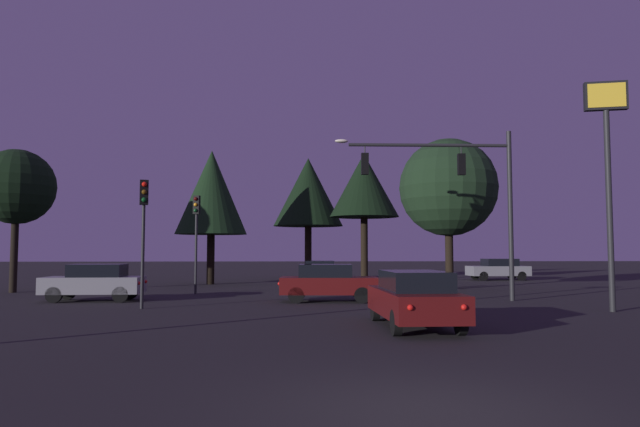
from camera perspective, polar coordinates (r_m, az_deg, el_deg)
The scene contains 15 objects.
ground_plane at distance 31.89m, azimuth 0.19°, elevation -7.50°, with size 168.00×168.00×0.00m, color black.
traffic_signal_mast_arm at distance 24.53m, azimuth 13.79°, elevation 3.00°, with size 7.47×0.44×7.12m.
traffic_light_corner_left at distance 21.41m, azimuth -17.28°, elevation -0.39°, with size 0.36×0.38×4.63m.
traffic_light_corner_right at distance 28.12m, azimuth -12.31°, elevation -1.09°, with size 0.34×0.38×4.75m.
car_nearside_lane at distance 15.71m, azimuth 9.42°, elevation -8.34°, with size 1.89×4.70×1.52m.
car_crossing_left at distance 23.34m, azimuth 0.82°, elevation -6.90°, with size 4.11×1.95×1.52m.
car_crossing_right at distance 25.39m, azimuth -21.67°, elevation -6.38°, with size 4.03×1.82×1.52m.
car_far_lane at distance 32.23m, azimuth -0.08°, elevation -6.04°, with size 1.95×4.39×1.52m.
car_parked_lot at distance 42.67m, azimuth 17.46°, elevation -5.32°, with size 4.34×1.97×1.52m.
store_sign_illuminated at distance 22.16m, azimuth 26.86°, elevation 6.20°, with size 1.42×0.58×7.95m.
tree_behind_sign at distance 41.99m, azimuth -1.19°, elevation 2.13°, with size 5.12×5.12×8.96m.
tree_left_far at distance 31.88m, azimuth 12.74°, elevation 2.54°, with size 5.34×5.34×8.21m.
tree_center_horizon at distance 36.34m, azimuth -10.83°, elevation 2.07°, with size 4.47×4.47×8.41m.
tree_right_cluster at distance 32.47m, azimuth -28.16°, elevation 2.33°, with size 3.79×3.79×7.20m.
tree_lot_edge at distance 38.57m, azimuth 4.43°, elevation 2.78°, with size 4.67×4.67×8.68m.
Camera 1 is at (-1.76, -7.27, 2.05)m, focal length 31.90 mm.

